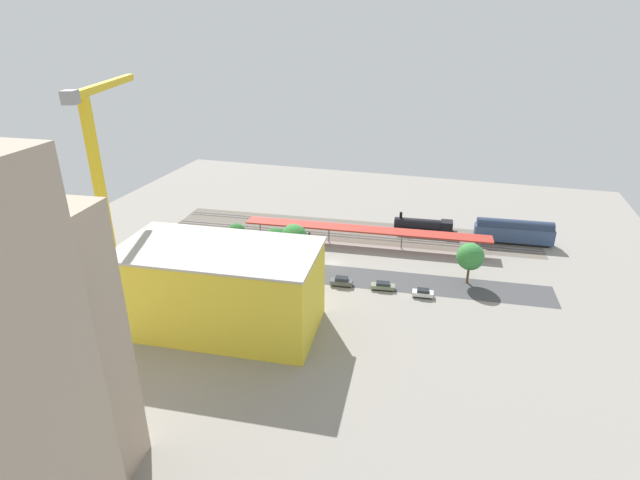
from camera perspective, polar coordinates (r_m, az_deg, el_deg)
ground_plane at (r=111.76m, az=1.41°, el=-2.67°), size 147.44×147.44×0.00m
rail_bed at (r=129.03m, az=3.63°, el=1.03°), size 92.95×21.14×0.01m
street_asphalt at (r=107.04m, az=0.66°, el=-3.92°), size 92.55×15.24×0.01m
track_rails at (r=128.96m, az=3.63°, el=1.10°), size 91.95×14.73×0.12m
platform_canopy_near at (r=119.66m, az=5.14°, el=1.20°), size 58.48×8.24×4.25m
locomotive at (r=129.20m, az=11.95°, el=1.49°), size 15.92×3.94×5.27m
passenger_coach at (r=129.31m, az=21.16°, el=0.95°), size 18.39×4.39×6.00m
parked_car_0 at (r=100.47m, az=11.59°, el=-5.95°), size 4.17×2.05×1.63m
parked_car_1 at (r=101.78m, az=7.15°, el=-5.23°), size 4.91×2.27×1.57m
parked_car_2 at (r=102.48m, az=2.45°, el=-4.76°), size 4.62×2.20×1.85m
parked_car_3 at (r=104.83m, az=-1.96°, el=-4.11°), size 4.77×2.05×1.69m
parked_car_4 at (r=107.36m, az=-6.05°, el=-3.53°), size 4.46×2.25×1.66m
construction_building at (r=87.96m, az=-11.14°, el=-5.50°), size 33.77×18.72×14.72m
construction_roof_slab at (r=84.59m, az=-11.53°, el=-1.02°), size 34.41×19.36×0.40m
tower_crane at (r=94.63m, az=-23.22°, el=6.19°), size 11.05×29.22×40.19m
box_truck_0 at (r=100.45m, az=-7.65°, el=-5.02°), size 8.93×3.21×3.47m
box_truck_1 at (r=101.58m, az=-8.95°, el=-4.80°), size 9.59×2.78×3.31m
street_tree_0 at (r=117.46m, az=-9.46°, el=0.79°), size 4.45×4.45×6.78m
street_tree_1 at (r=112.47m, az=-2.99°, el=0.27°), size 6.12×6.12×8.04m
street_tree_2 at (r=112.71m, az=-5.09°, el=0.03°), size 5.40×5.40×7.26m
street_tree_3 at (r=105.58m, az=16.69°, el=-1.82°), size 5.54×5.54×8.71m
traffic_light at (r=110.35m, az=-1.21°, el=-0.32°), size 0.50×0.36×7.21m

